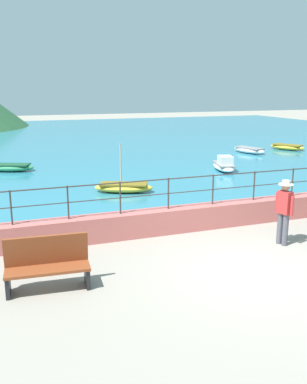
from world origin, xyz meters
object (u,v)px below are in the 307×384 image
object	(u,v)px
boat_5	(287,147)
boat_6	(224,165)
boat_2	(124,187)
bench_main	(47,263)
boat_3	(11,167)
boat_0	(249,150)
person_walking	(284,209)

from	to	relation	value
boat_5	boat_6	distance (m)	9.03
boat_5	boat_2	bearing A→B (deg)	-150.71
bench_main	boat_5	world-z (taller)	bench_main
boat_3	boat_6	bearing A→B (deg)	-19.15
boat_6	boat_3	bearing A→B (deg)	160.85
boat_3	boat_0	bearing A→B (deg)	4.42
person_walking	boat_2	distance (m)	7.27
person_walking	boat_5	bearing A→B (deg)	52.34
bench_main	boat_2	size ratio (longest dim) A/B	0.70
boat_0	boat_5	xyz separation A→B (m)	(3.18, 0.38, 0.00)
person_walking	boat_2	size ratio (longest dim) A/B	0.71
bench_main	boat_6	distance (m)	13.87
bench_main	boat_2	distance (m)	8.20
bench_main	boat_0	distance (m)	20.20
boat_2	boat_5	size ratio (longest dim) A/B	1.01
bench_main	boat_5	xyz separation A→B (m)	(17.25, 14.87, -0.30)
person_walking	boat_5	xyz separation A→B (m)	(11.11, 14.40, -0.72)
person_walking	boat_2	world-z (taller)	boat_2
boat_3	boat_5	world-z (taller)	same
boat_3	boat_6	xyz separation A→B (m)	(10.00, -3.47, 0.07)
bench_main	boat_0	bearing A→B (deg)	45.85
person_walking	boat_6	distance (m)	10.11
bench_main	person_walking	xyz separation A→B (m)	(6.14, 0.47, 0.42)
person_walking	boat_3	xyz separation A→B (m)	(-6.43, 12.91, -0.72)
boat_2	boat_5	world-z (taller)	boat_2
bench_main	boat_3	size ratio (longest dim) A/B	0.70
bench_main	boat_3	bearing A→B (deg)	91.27
person_walking	boat_6	bearing A→B (deg)	69.32
boat_2	boat_6	world-z (taller)	boat_2
person_walking	boat_3	bearing A→B (deg)	116.48
person_walking	boat_2	xyz separation A→B (m)	(-2.40, 6.82, -0.72)
person_walking	boat_0	size ratio (longest dim) A/B	0.71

